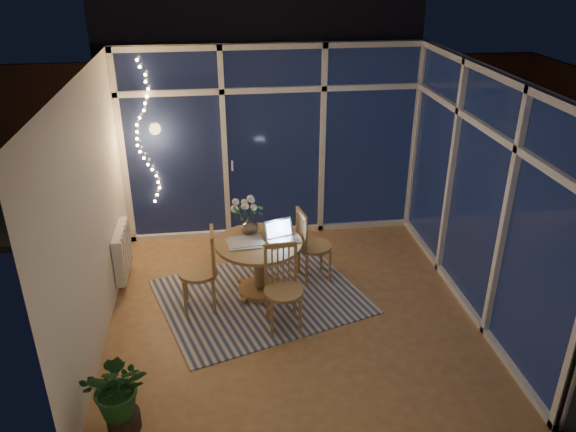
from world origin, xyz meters
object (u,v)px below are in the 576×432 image
at_px(laptop, 283,232).
at_px(dining_table, 259,268).
at_px(chair_right, 315,244).
at_px(potted_plant, 119,393).
at_px(flower_vase, 249,226).
at_px(chair_front, 284,289).
at_px(chair_left, 198,270).

bearing_deg(laptop, dining_table, 154.65).
xyz_separation_m(dining_table, chair_right, (0.68, 0.23, 0.13)).
relative_size(laptop, potted_plant, 0.44).
height_order(chair_right, laptop, chair_right).
height_order(dining_table, flower_vase, flower_vase).
bearing_deg(potted_plant, laptop, 49.95).
bearing_deg(chair_front, chair_right, 59.03).
relative_size(chair_right, chair_front, 0.99).
relative_size(dining_table, flower_vase, 4.68).
distance_m(chair_left, potted_plant, 1.80).
relative_size(dining_table, laptop, 2.95).
distance_m(chair_left, chair_right, 1.44).
bearing_deg(chair_right, chair_front, 142.08).
distance_m(chair_left, flower_vase, 0.80).
bearing_deg(dining_table, flower_vase, 112.20).
bearing_deg(potted_plant, chair_left, 69.88).
bearing_deg(laptop, chair_right, 14.91).
bearing_deg(chair_left, potted_plant, -20.65).
bearing_deg(laptop, chair_front, -114.71).
distance_m(dining_table, flower_vase, 0.50).
height_order(chair_left, flower_vase, chair_left).
bearing_deg(potted_plant, dining_table, 55.67).
bearing_deg(chair_right, laptop, 112.81).
bearing_deg(dining_table, potted_plant, -124.33).
xyz_separation_m(dining_table, chair_left, (-0.69, -0.22, 0.15)).
xyz_separation_m(chair_left, potted_plant, (-0.62, -1.69, -0.11)).
relative_size(chair_right, laptop, 2.80).
bearing_deg(potted_plant, flower_vase, 60.21).
relative_size(dining_table, chair_front, 1.05).
distance_m(chair_front, potted_plant, 1.93).
distance_m(chair_right, chair_front, 1.05).
height_order(chair_left, potted_plant, chair_left).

